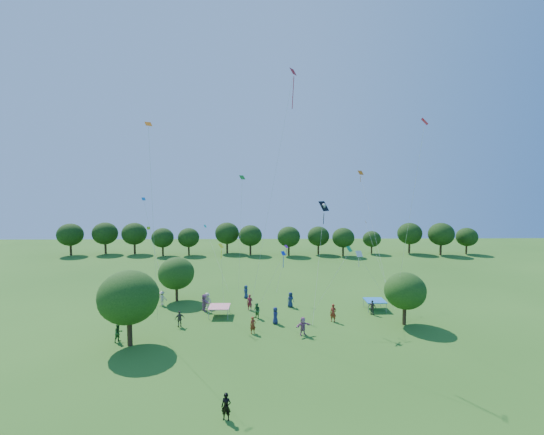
{
  "coord_description": "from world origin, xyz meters",
  "views": [
    {
      "loc": [
        -0.67,
        -20.38,
        13.63
      ],
      "look_at": [
        0.0,
        14.0,
        11.0
      ],
      "focal_mm": 24.0,
      "sensor_mm": 36.0,
      "label": 1
    }
  ],
  "objects_px": {
    "near_tree_west": "(129,297)",
    "pirate_kite": "(324,208)",
    "tent_blue": "(375,301)",
    "man_in_black": "(226,407)",
    "tent_red_stripe": "(219,307)",
    "near_tree_north": "(176,273)",
    "near_tree_east": "(405,291)",
    "red_high_kite": "(286,118)"
  },
  "relations": [
    {
      "from": "tent_blue",
      "to": "pirate_kite",
      "type": "bearing_deg",
      "value": -160.76
    },
    {
      "from": "near_tree_west",
      "to": "near_tree_north",
      "type": "height_order",
      "value": "near_tree_west"
    },
    {
      "from": "near_tree_west",
      "to": "pirate_kite",
      "type": "bearing_deg",
      "value": 20.96
    },
    {
      "from": "near_tree_north",
      "to": "man_in_black",
      "type": "relative_size",
      "value": 3.32
    },
    {
      "from": "near_tree_east",
      "to": "red_high_kite",
      "type": "relative_size",
      "value": 0.22
    },
    {
      "from": "near_tree_east",
      "to": "tent_blue",
      "type": "xyz_separation_m",
      "value": [
        -1.59,
        4.69,
        -2.45
      ]
    },
    {
      "from": "pirate_kite",
      "to": "man_in_black",
      "type": "bearing_deg",
      "value": -116.0
    },
    {
      "from": "near_tree_west",
      "to": "tent_red_stripe",
      "type": "xyz_separation_m",
      "value": [
        6.93,
        7.28,
        -3.27
      ]
    },
    {
      "from": "near_tree_north",
      "to": "tent_red_stripe",
      "type": "xyz_separation_m",
      "value": [
        5.91,
        -5.5,
        -2.41
      ]
    },
    {
      "from": "near_tree_west",
      "to": "red_high_kite",
      "type": "distance_m",
      "value": 21.79
    },
    {
      "from": "near_tree_north",
      "to": "tent_blue",
      "type": "bearing_deg",
      "value": -8.9
    },
    {
      "from": "tent_red_stripe",
      "to": "man_in_black",
      "type": "xyz_separation_m",
      "value": [
        2.62,
        -17.81,
        -0.22
      ]
    },
    {
      "from": "near_tree_west",
      "to": "near_tree_east",
      "type": "bearing_deg",
      "value": 9.68
    },
    {
      "from": "tent_blue",
      "to": "near_tree_west",
      "type": "bearing_deg",
      "value": -159.49
    },
    {
      "from": "red_high_kite",
      "to": "man_in_black",
      "type": "bearing_deg",
      "value": -106.08
    },
    {
      "from": "near_tree_east",
      "to": "tent_blue",
      "type": "bearing_deg",
      "value": 108.68
    },
    {
      "from": "man_in_black",
      "to": "tent_blue",
      "type": "bearing_deg",
      "value": 64.22
    },
    {
      "from": "tent_red_stripe",
      "to": "tent_blue",
      "type": "relative_size",
      "value": 1.0
    },
    {
      "from": "tent_blue",
      "to": "pirate_kite",
      "type": "height_order",
      "value": "pirate_kite"
    },
    {
      "from": "near_tree_west",
      "to": "man_in_black",
      "type": "distance_m",
      "value": 14.64
    },
    {
      "from": "near_tree_east",
      "to": "tent_red_stripe",
      "type": "height_order",
      "value": "near_tree_east"
    },
    {
      "from": "tent_blue",
      "to": "red_high_kite",
      "type": "relative_size",
      "value": 0.09
    },
    {
      "from": "near_tree_west",
      "to": "pirate_kite",
      "type": "distance_m",
      "value": 20.71
    },
    {
      "from": "near_tree_north",
      "to": "tent_red_stripe",
      "type": "height_order",
      "value": "near_tree_north"
    },
    {
      "from": "man_in_black",
      "to": "near_tree_north",
      "type": "bearing_deg",
      "value": 121.35
    },
    {
      "from": "near_tree_north",
      "to": "man_in_black",
      "type": "distance_m",
      "value": 24.95
    },
    {
      "from": "near_tree_north",
      "to": "pirate_kite",
      "type": "xyz_separation_m",
      "value": [
        17.04,
        -5.86,
        8.29
      ]
    },
    {
      "from": "tent_blue",
      "to": "man_in_black",
      "type": "bearing_deg",
      "value": -127.03
    },
    {
      "from": "near_tree_north",
      "to": "near_tree_east",
      "type": "height_order",
      "value": "near_tree_north"
    },
    {
      "from": "near_tree_west",
      "to": "tent_blue",
      "type": "height_order",
      "value": "near_tree_west"
    },
    {
      "from": "pirate_kite",
      "to": "near_tree_north",
      "type": "bearing_deg",
      "value": 161.02
    },
    {
      "from": "near_tree_west",
      "to": "red_high_kite",
      "type": "xyz_separation_m",
      "value": [
        13.86,
        4.44,
        16.22
      ]
    },
    {
      "from": "near_tree_west",
      "to": "man_in_black",
      "type": "relative_size",
      "value": 4.08
    },
    {
      "from": "near_tree_north",
      "to": "tent_red_stripe",
      "type": "bearing_deg",
      "value": -42.9
    },
    {
      "from": "tent_blue",
      "to": "man_in_black",
      "type": "relative_size",
      "value": 1.35
    },
    {
      "from": "near_tree_east",
      "to": "man_in_black",
      "type": "distance_m",
      "value": 22.36
    },
    {
      "from": "tent_blue",
      "to": "red_high_kite",
      "type": "height_order",
      "value": "red_high_kite"
    },
    {
      "from": "tent_blue",
      "to": "man_in_black",
      "type": "distance_m",
      "value": 24.61
    },
    {
      "from": "near_tree_east",
      "to": "pirate_kite",
      "type": "relative_size",
      "value": 0.48
    },
    {
      "from": "pirate_kite",
      "to": "near_tree_east",
      "type": "bearing_deg",
      "value": -17.48
    },
    {
      "from": "pirate_kite",
      "to": "red_high_kite",
      "type": "height_order",
      "value": "red_high_kite"
    },
    {
      "from": "tent_red_stripe",
      "to": "pirate_kite",
      "type": "distance_m",
      "value": 15.44
    }
  ]
}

